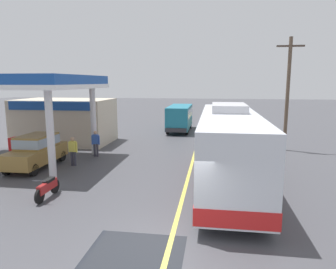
{
  "coord_description": "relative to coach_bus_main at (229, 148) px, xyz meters",
  "views": [
    {
      "loc": [
        1.18,
        -8.11,
        4.74
      ],
      "look_at": [
        -1.5,
        10.0,
        1.6
      ],
      "focal_mm": 33.0,
      "sensor_mm": 36.0,
      "label": 1
    }
  ],
  "objects": [
    {
      "name": "ground",
      "position": [
        -1.91,
        14.0,
        -1.72
      ],
      "size": [
        120.0,
        120.0,
        0.0
      ],
      "primitive_type": "plane",
      "color": "#424247"
    },
    {
      "name": "lane_divider_stripe",
      "position": [
        -1.91,
        9.0,
        -1.72
      ],
      "size": [
        0.16,
        50.0,
        0.01
      ],
      "primitive_type": "cube",
      "color": "#D8CC4C",
      "rests_on": "ground"
    },
    {
      "name": "wet_puddle_patch",
      "position": [
        -2.81,
        -6.78,
        -1.72
      ],
      "size": [
        2.73,
        3.12,
        0.01
      ],
      "primitive_type": "cube",
      "color": "#26282D",
      "rests_on": "ground"
    },
    {
      "name": "coach_bus_main",
      "position": [
        0.0,
        0.0,
        0.0
      ],
      "size": [
        2.6,
        11.04,
        3.69
      ],
      "color": "silver",
      "rests_on": "ground"
    },
    {
      "name": "gas_station_roadside",
      "position": [
        -12.18,
        6.43,
        0.91
      ],
      "size": [
        9.1,
        11.95,
        5.1
      ],
      "color": "#194799",
      "rests_on": "ground"
    },
    {
      "name": "car_at_pump",
      "position": [
        -10.47,
        1.46,
        -0.71
      ],
      "size": [
        1.7,
        4.2,
        1.82
      ],
      "color": "olive",
      "rests_on": "ground"
    },
    {
      "name": "minibus_opposing_lane",
      "position": [
        -3.95,
        15.42,
        -0.25
      ],
      "size": [
        2.04,
        6.13,
        2.44
      ],
      "color": "teal",
      "rests_on": "ground"
    },
    {
      "name": "motorcycle_parked_forecourt",
      "position": [
        -7.42,
        -2.83,
        -1.28
      ],
      "size": [
        0.55,
        1.8,
        0.92
      ],
      "color": "black",
      "rests_on": "ground"
    },
    {
      "name": "pedestrian_near_pump",
      "position": [
        -8.58,
        2.03,
        -0.79
      ],
      "size": [
        0.55,
        0.22,
        1.66
      ],
      "color": "#33333F",
      "rests_on": "ground"
    },
    {
      "name": "pedestrian_by_shop",
      "position": [
        -8.13,
        4.32,
        -0.79
      ],
      "size": [
        0.55,
        0.22,
        1.66
      ],
      "color": "#33333F",
      "rests_on": "ground"
    },
    {
      "name": "car_trailing_behind_bus",
      "position": [
        -0.13,
        16.92,
        -0.71
      ],
      "size": [
        1.7,
        4.2,
        1.82
      ],
      "color": "#1E602D",
      "rests_on": "ground"
    },
    {
      "name": "utility_pole_roadside",
      "position": [
        4.23,
        8.04,
        2.3
      ],
      "size": [
        1.8,
        0.24,
        7.68
      ],
      "color": "brown",
      "rests_on": "ground"
    }
  ]
}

